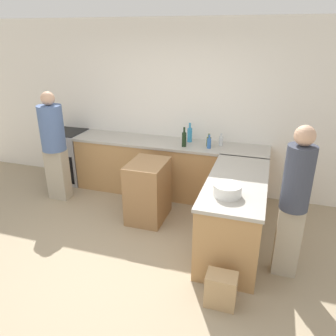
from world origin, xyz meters
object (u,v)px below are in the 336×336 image
mixing_bowl (227,190)px  person_at_peninsula (295,198)px  water_bottle_blue (209,143)px  wine_bottle_dark (184,139)px  range_oven (70,156)px  island_table (148,191)px  dish_soap_bottle (190,134)px  olive_oil_bottle (209,141)px  paper_bag (221,290)px  person_by_range (54,143)px  vinegar_bottle_clear (221,141)px

mixing_bowl → person_at_peninsula: (0.67, 0.07, -0.02)m
person_at_peninsula → water_bottle_blue: bearing=129.6°
water_bottle_blue → person_at_peninsula: (1.15, -1.39, -0.04)m
wine_bottle_dark → water_bottle_blue: 0.38m
range_oven → island_table: 2.00m
person_at_peninsula → dish_soap_bottle: bearing=133.0°
olive_oil_bottle → dish_soap_bottle: size_ratio=0.65×
water_bottle_blue → paper_bag: bearing=-74.9°
range_oven → water_bottle_blue: 2.56m
person_by_range → paper_bag: size_ratio=4.91×
wine_bottle_dark → dish_soap_bottle: dish_soap_bottle is taller
person_at_peninsula → wine_bottle_dark: bearing=138.3°
water_bottle_blue → olive_oil_bottle: bearing=103.3°
island_table → mixing_bowl: 1.47m
water_bottle_blue → person_by_range: person_by_range is taller
wine_bottle_dark → vinegar_bottle_clear: wine_bottle_dark is taller
range_oven → person_at_peninsula: person_at_peninsula is taller
wine_bottle_dark → vinegar_bottle_clear: 0.57m
island_table → mixing_bowl: bearing=-31.3°
range_oven → wine_bottle_dark: size_ratio=3.02×
range_oven → person_at_peninsula: 3.97m
person_at_peninsula → olive_oil_bottle: bearing=128.4°
range_oven → wine_bottle_dark: wine_bottle_dark is taller
olive_oil_bottle → water_bottle_blue: water_bottle_blue is taller
island_table → paper_bag: size_ratio=2.46×
range_oven → vinegar_bottle_clear: size_ratio=4.78×
mixing_bowl → dish_soap_bottle: dish_soap_bottle is taller
vinegar_bottle_clear → wine_bottle_dark: bearing=-157.1°
olive_oil_bottle → person_by_range: 2.35m
mixing_bowl → olive_oil_bottle: 1.63m
olive_oil_bottle → person_by_range: person_by_range is taller
olive_oil_bottle → person_at_peninsula: (1.17, -1.48, -0.03)m
wine_bottle_dark → water_bottle_blue: wine_bottle_dark is taller
mixing_bowl → olive_oil_bottle: bearing=108.0°
vinegar_bottle_clear → paper_bag: 2.42m
dish_soap_bottle → person_by_range: bearing=-157.2°
wine_bottle_dark → person_by_range: (-1.90, -0.55, -0.09)m
range_oven → island_table: range_oven is taller
olive_oil_bottle → range_oven: bearing=179.7°
mixing_bowl → person_by_range: person_by_range is taller
water_bottle_blue → paper_bag: size_ratio=0.59×
dish_soap_bottle → person_by_range: person_by_range is taller
dish_soap_bottle → person_by_range: size_ratio=0.18×
mixing_bowl → person_by_range: size_ratio=0.17×
range_oven → person_by_range: person_by_range is taller
vinegar_bottle_clear → person_at_peninsula: person_at_peninsula is taller
dish_soap_bottle → water_bottle_blue: (0.35, -0.22, -0.04)m
wine_bottle_dark → person_by_range: bearing=-163.7°
mixing_bowl → dish_soap_bottle: 1.88m
wine_bottle_dark → dish_soap_bottle: (0.02, 0.25, 0.00)m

